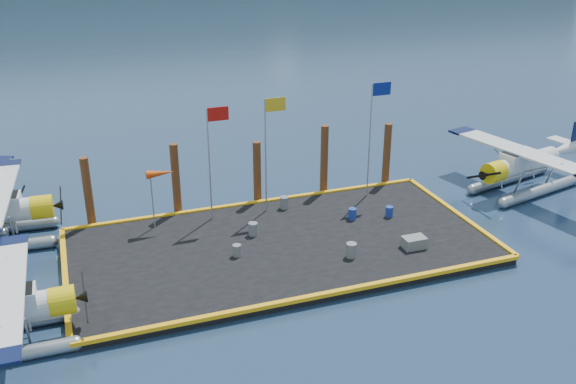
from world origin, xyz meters
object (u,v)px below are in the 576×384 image
drum_1 (351,250)px  flagpole_blue (374,123)px  windsock (160,175)px  flagpole_red (213,146)px  piling_0 (88,195)px  flagpole_yellow (269,138)px  piling_2 (257,174)px  drum_2 (352,214)px  piling_1 (176,181)px  crate (414,242)px  piling_3 (324,162)px  drum_0 (253,229)px  piling_4 (387,156)px  drum_5 (284,202)px  drum_3 (237,250)px  seaplane_d (522,167)px  drum_4 (389,212)px

drum_1 → flagpole_blue: (4.03, 6.20, 3.94)m
flagpole_blue → windsock: 11.81m
flagpole_red → piling_0: (-6.21, 1.60, -2.40)m
flagpole_yellow → piling_2: flagpole_yellow is taller
drum_2 → piling_2: 5.80m
piling_0 → piling_1: piling_1 is taller
crate → piling_3: piling_3 is taller
drum_2 → drum_0: bearing=-179.8°
piling_0 → piling_4: size_ratio=1.00×
drum_5 → piling_3: bearing=28.4°
drum_0 → piling_1: 5.27m
drum_3 → drum_5: 5.79m
windsock → piling_1: (1.03, 1.60, -1.13)m
drum_5 → windsock: 7.01m
drum_0 → piling_2: 4.54m
drum_5 → windsock: (-6.55, 0.01, 2.50)m
seaplane_d → flagpole_blue: bearing=67.1°
drum_4 → piling_0: bearing=163.3°
drum_3 → piling_1: piling_1 is taller
windsock → piling_2: piling_2 is taller
seaplane_d → drum_0: bearing=80.1°
flagpole_yellow → piling_3: size_ratio=1.44×
piling_4 → seaplane_d: bearing=-23.3°
seaplane_d → piling_0: 24.51m
flagpole_yellow → piling_4: 8.35m
drum_1 → flagpole_yellow: bearing=107.6°
windsock → piling_2: size_ratio=0.82×
drum_3 → flagpole_blue: bearing=25.6°
drum_2 → drum_4: (1.97, -0.38, -0.02)m
drum_2 → piling_1: bearing=154.1°
flagpole_yellow → windsock: bearing=180.0°
flagpole_blue → piling_1: bearing=171.5°
piling_1 → piling_2: bearing=0.0°
drum_4 → drum_3: bearing=-170.6°
drum_0 → piling_3: bearing=36.8°
drum_5 → piling_1: (-5.52, 1.61, 1.37)m
drum_1 → drum_5: size_ratio=1.05×
drum_2 → piling_3: piling_3 is taller
drum_4 → piling_3: (-1.90, 4.47, 1.47)m
drum_3 → piling_3: bearing=40.9°
drum_3 → flagpole_red: flagpole_red is taller
drum_0 → windsock: (-4.02, 2.52, 2.50)m
drum_0 → drum_5: 3.56m
flagpole_blue → piling_3: 3.72m
windsock → piling_4: 13.68m
seaplane_d → drum_4: bearing=84.8°
drum_0 → flagpole_yellow: 4.86m
drum_1 → drum_3: bearing=159.5°
piling_2 → piling_4: (8.00, 0.00, 0.10)m
flagpole_yellow → drum_1: bearing=-72.4°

